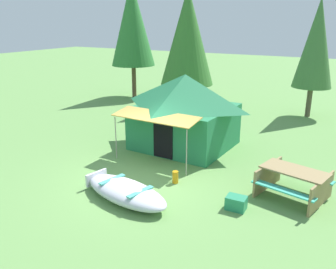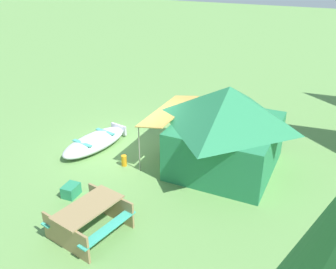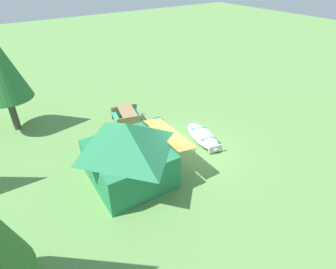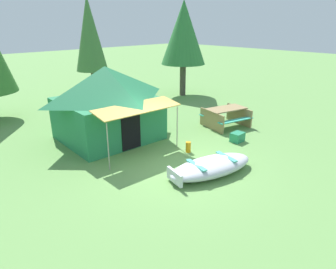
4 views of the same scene
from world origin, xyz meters
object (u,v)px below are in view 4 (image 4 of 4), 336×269
at_px(beached_rowboat, 211,166).
at_px(pine_tree_back_right, 184,33).
at_px(picnic_table, 226,115).
at_px(pine_tree_far_center, 90,34).
at_px(cooler_box, 237,137).
at_px(fuel_can, 188,147).
at_px(canvas_cabin_tent, 107,102).

bearing_deg(beached_rowboat, pine_tree_back_right, 48.76).
relative_size(picnic_table, pine_tree_far_center, 0.36).
bearing_deg(cooler_box, pine_tree_back_right, 59.25).
bearing_deg(fuel_can, canvas_cabin_tent, 112.01).
bearing_deg(beached_rowboat, fuel_can, 66.33).
xyz_separation_m(beached_rowboat, picnic_table, (3.83, 2.33, 0.25)).
xyz_separation_m(cooler_box, pine_tree_back_right, (3.98, 6.69, 3.40)).
bearing_deg(canvas_cabin_tent, beached_rowboat, -83.26).
distance_m(pine_tree_back_right, pine_tree_far_center, 5.35).
height_order(canvas_cabin_tent, picnic_table, canvas_cabin_tent).
relative_size(beached_rowboat, pine_tree_back_right, 0.55).
distance_m(beached_rowboat, fuel_can, 1.68).
relative_size(picnic_table, cooler_box, 4.04).
xyz_separation_m(picnic_table, pine_tree_far_center, (-0.99, 9.02, 3.02)).
height_order(fuel_can, pine_tree_back_right, pine_tree_back_right).
bearing_deg(picnic_table, pine_tree_far_center, 96.26).
height_order(canvas_cabin_tent, pine_tree_far_center, pine_tree_far_center).
bearing_deg(picnic_table, cooler_box, -128.84).
distance_m(beached_rowboat, picnic_table, 4.49).
distance_m(canvas_cabin_tent, picnic_table, 4.97).
xyz_separation_m(beached_rowboat, cooler_box, (2.72, 0.96, -0.07)).
distance_m(beached_rowboat, pine_tree_back_right, 10.70).
bearing_deg(cooler_box, fuel_can, 164.18).
height_order(canvas_cabin_tent, cooler_box, canvas_cabin_tent).
height_order(fuel_can, pine_tree_far_center, pine_tree_far_center).
bearing_deg(fuel_can, pine_tree_far_center, 77.55).
xyz_separation_m(fuel_can, pine_tree_far_center, (2.17, 9.81, 3.33)).
relative_size(cooler_box, pine_tree_far_center, 0.09).
bearing_deg(pine_tree_back_right, beached_rowboat, -131.24).
bearing_deg(canvas_cabin_tent, cooler_box, -47.61).
distance_m(canvas_cabin_tent, fuel_can, 3.45).
relative_size(canvas_cabin_tent, picnic_table, 2.09).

